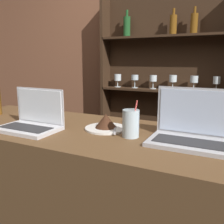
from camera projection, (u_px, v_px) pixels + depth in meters
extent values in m
cube|color=brown|center=(94.00, 214.00, 1.42)|extent=(1.98, 0.66, 0.99)
cube|color=brown|center=(163.00, 60.00, 2.41)|extent=(7.00, 0.06, 2.70)
cube|color=#332114|center=(106.00, 96.00, 2.63)|extent=(0.03, 0.18, 1.95)
cube|color=#332114|center=(164.00, 99.00, 2.44)|extent=(1.24, 0.02, 1.95)
cube|color=#332114|center=(160.00, 140.00, 2.45)|extent=(1.20, 0.18, 0.02)
cube|color=#332114|center=(162.00, 90.00, 2.35)|extent=(1.20, 0.18, 0.02)
cube|color=#332114|center=(165.00, 36.00, 2.25)|extent=(1.20, 0.18, 0.02)
cylinder|color=silver|center=(118.00, 87.00, 2.55)|extent=(0.06, 0.06, 0.01)
cylinder|color=silver|center=(118.00, 83.00, 2.54)|extent=(0.01, 0.01, 0.06)
cylinder|color=silver|center=(118.00, 77.00, 2.53)|extent=(0.07, 0.07, 0.07)
cylinder|color=silver|center=(135.00, 88.00, 2.47)|extent=(0.06, 0.06, 0.01)
cylinder|color=silver|center=(135.00, 84.00, 2.46)|extent=(0.01, 0.01, 0.07)
cylinder|color=silver|center=(135.00, 77.00, 2.45)|extent=(0.07, 0.07, 0.05)
cylinder|color=silver|center=(153.00, 88.00, 2.39)|extent=(0.06, 0.06, 0.01)
cylinder|color=silver|center=(153.00, 85.00, 2.38)|extent=(0.01, 0.01, 0.06)
cylinder|color=silver|center=(153.00, 78.00, 2.37)|extent=(0.07, 0.07, 0.06)
cylinder|color=silver|center=(172.00, 89.00, 2.30)|extent=(0.06, 0.06, 0.01)
cylinder|color=silver|center=(173.00, 86.00, 2.30)|extent=(0.01, 0.01, 0.07)
cylinder|color=silver|center=(173.00, 78.00, 2.28)|extent=(0.07, 0.07, 0.06)
cylinder|color=silver|center=(193.00, 91.00, 2.22)|extent=(0.06, 0.06, 0.01)
cylinder|color=silver|center=(194.00, 86.00, 2.21)|extent=(0.01, 0.01, 0.07)
cylinder|color=silver|center=(194.00, 79.00, 2.20)|extent=(0.07, 0.07, 0.06)
cylinder|color=silver|center=(216.00, 92.00, 2.14)|extent=(0.05, 0.05, 0.01)
cylinder|color=silver|center=(216.00, 88.00, 2.13)|extent=(0.01, 0.01, 0.06)
cylinder|color=silver|center=(217.00, 80.00, 2.12)|extent=(0.06, 0.06, 0.06)
cylinder|color=brown|center=(173.00, 25.00, 2.20)|extent=(0.06, 0.06, 0.17)
cylinder|color=brown|center=(174.00, 12.00, 2.17)|extent=(0.02, 0.02, 0.06)
cylinder|color=#1E4C23|center=(127.00, 27.00, 2.39)|extent=(0.07, 0.07, 0.18)
cylinder|color=#1E4C23|center=(127.00, 13.00, 2.36)|extent=(0.02, 0.02, 0.06)
cylinder|color=brown|center=(194.00, 24.00, 2.12)|extent=(0.06, 0.06, 0.17)
cylinder|color=brown|center=(195.00, 10.00, 2.10)|extent=(0.02, 0.02, 0.06)
cube|color=silver|center=(27.00, 129.00, 1.30)|extent=(0.32, 0.21, 0.02)
cube|color=#28282B|center=(26.00, 127.00, 1.29)|extent=(0.28, 0.11, 0.00)
cube|color=silver|center=(40.00, 106.00, 1.37)|extent=(0.32, 0.00, 0.19)
cube|color=silver|center=(39.00, 106.00, 1.37)|extent=(0.30, 0.01, 0.18)
cube|color=#ADADB2|center=(189.00, 143.00, 1.08)|extent=(0.34, 0.22, 0.02)
cube|color=#28282B|center=(188.00, 142.00, 1.07)|extent=(0.29, 0.12, 0.00)
cube|color=#ADADB2|center=(194.00, 112.00, 1.15)|extent=(0.34, 0.00, 0.22)
cube|color=silver|center=(194.00, 112.00, 1.15)|extent=(0.32, 0.01, 0.20)
cylinder|color=silver|center=(106.00, 128.00, 1.33)|extent=(0.22, 0.22, 0.01)
cone|color=#381E11|center=(106.00, 121.00, 1.32)|extent=(0.11, 0.11, 0.07)
cube|color=#B7B7BC|center=(115.00, 129.00, 1.29)|extent=(0.08, 0.16, 0.00)
cylinder|color=silver|center=(131.00, 123.00, 1.19)|extent=(0.08, 0.08, 0.13)
cylinder|color=#E04C47|center=(134.00, 119.00, 1.17)|extent=(0.04, 0.01, 0.18)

